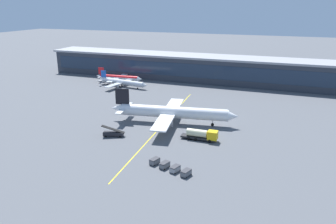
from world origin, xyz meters
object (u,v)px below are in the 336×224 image
fuel_tanker (202,135)px  baggage_cart_1 (165,165)px  commuter_jet_near (122,82)px  baggage_cart_3 (186,173)px  baggage_cart_2 (175,169)px  baggage_cart_0 (155,161)px  main_airliner (173,112)px  belt_loader (113,133)px  commuter_jet_far (119,78)px

fuel_tanker → baggage_cart_1: (-4.00, -19.79, -0.96)m
commuter_jet_near → baggage_cart_3: bearing=-52.7°
baggage_cart_2 → baggage_cart_3: (3.04, -0.99, 0.00)m
fuel_tanker → baggage_cart_2: bearing=-92.6°
baggage_cart_0 → main_airliner: bearing=101.2°
baggage_cart_3 → commuter_jet_near: size_ratio=0.11×
belt_loader → baggage_cart_2: (24.74, -14.29, -0.21)m
fuel_tanker → commuter_jet_far: 83.17m
fuel_tanker → baggage_cart_0: 20.10m
baggage_cart_1 → baggage_cart_0: bearing=161.9°
commuter_jet_far → fuel_tanker: bearing=-44.6°
belt_loader → main_airliner: bearing=52.9°
baggage_cart_1 → commuter_jet_far: (-55.20, 78.20, 1.65)m
belt_loader → baggage_cart_2: belt_loader is taller
belt_loader → baggage_cart_0: (18.66, -12.30, -0.21)m
main_airliner → baggage_cart_2: main_airliner is taller
baggage_cart_0 → baggage_cart_3: 9.60m
main_airliner → baggage_cart_3: bearing=-65.2°
baggage_cart_0 → baggage_cart_1: 3.20m
baggage_cart_0 → commuter_jet_far: commuter_jet_far is taller
baggage_cart_1 → commuter_jet_far: size_ratio=0.12×
baggage_cart_2 → commuter_jet_near: (-52.02, 71.37, 1.47)m
main_airliner → baggage_cart_2: 33.61m
belt_loader → commuter_jet_far: (-33.50, 64.91, 1.44)m
main_airliner → fuel_tanker: 16.74m
commuter_jet_far → commuter_jet_near: 10.00m
baggage_cart_0 → belt_loader: bearing=146.6°
belt_loader → baggage_cart_1: belt_loader is taller
fuel_tanker → baggage_cart_3: bearing=-84.5°
fuel_tanker → belt_loader: belt_loader is taller
main_airliner → belt_loader: (-12.85, -16.99, -2.97)m
main_airliner → commuter_jet_far: main_airliner is taller
belt_loader → baggage_cart_3: bearing=-28.8°
baggage_cart_3 → commuter_jet_near: bearing=127.3°
fuel_tanker → belt_loader: size_ratio=1.55×
belt_loader → baggage_cart_3: (27.79, -15.28, -0.21)m
belt_loader → commuter_jet_near: bearing=115.5°
main_airliner → baggage_cart_0: bearing=-78.8°
commuter_jet_near → baggage_cart_0: bearing=-56.5°
fuel_tanker → commuter_jet_far: size_ratio=0.43×
belt_loader → baggage_cart_1: 25.45m
main_airliner → baggage_cart_3: (14.93, -32.27, -3.18)m
commuter_jet_near → baggage_cart_1: bearing=-55.2°
baggage_cart_2 → commuter_jet_near: commuter_jet_near is taller
baggage_cart_2 → commuter_jet_far: size_ratio=0.12×
baggage_cart_3 → baggage_cart_0: bearing=161.9°
commuter_jet_far → baggage_cart_1: bearing=-54.8°
baggage_cart_3 → commuter_jet_far: size_ratio=0.12×
baggage_cart_2 → baggage_cart_3: 3.20m
baggage_cart_0 → commuter_jet_far: size_ratio=0.12×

